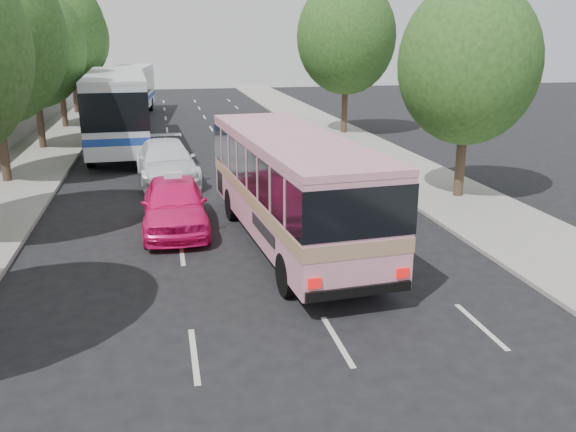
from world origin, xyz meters
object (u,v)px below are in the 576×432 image
object	(u,v)px
pink_bus	(291,178)
pink_taxi	(174,204)
tour_coach_front	(117,104)
white_pickup	(166,162)
tour_coach_rear	(128,88)

from	to	relation	value
pink_bus	pink_taxi	xyz separation A→B (m)	(-3.30, 2.21, -1.19)
tour_coach_front	pink_bus	bearing A→B (deg)	-74.12
pink_taxi	white_pickup	world-z (taller)	pink_taxi
tour_coach_front	tour_coach_rear	distance (m)	13.64
white_pickup	tour_coach_front	bearing A→B (deg)	100.81
tour_coach_front	tour_coach_rear	bearing A→B (deg)	87.58
tour_coach_front	tour_coach_rear	size ratio (longest dim) A/B	1.10
pink_taxi	white_pickup	bearing A→B (deg)	91.44
pink_taxi	white_pickup	distance (m)	6.98
pink_bus	white_pickup	size ratio (longest dim) A/B	1.81
pink_taxi	tour_coach_rear	xyz separation A→B (m)	(-2.50, 28.96, 1.37)
white_pickup	pink_bus	bearing A→B (deg)	-74.42
white_pickup	tour_coach_rear	distance (m)	22.15
pink_bus	white_pickup	distance (m)	9.89
white_pickup	tour_coach_rear	xyz separation A→B (m)	(-2.36, 21.98, 1.38)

